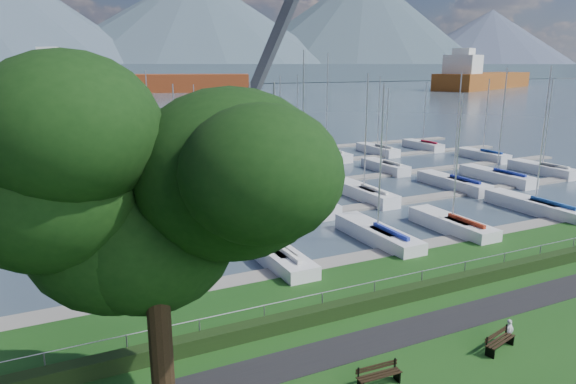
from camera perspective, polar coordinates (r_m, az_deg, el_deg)
path at (r=25.29m, az=15.46°, el=-14.11°), size 160.00×2.00×0.04m
water at (r=280.13m, az=-23.09°, el=10.41°), size 800.00×540.00×0.20m
hedge at (r=26.91m, az=11.82°, el=-11.29°), size 80.00×0.70×0.70m
fence at (r=26.85m, az=11.38°, el=-9.34°), size 80.00×0.04×0.04m
foothill at (r=349.84m, az=-23.88°, el=11.89°), size 900.00×80.00×12.00m
mountains at (r=426.12m, az=-23.88°, el=17.56°), size 1190.00×360.00×115.00m
docks at (r=49.40m, az=-7.09°, el=-0.09°), size 90.00×41.60×0.25m
bench_left at (r=20.65m, az=10.03°, el=-19.39°), size 1.82×0.51×0.85m
bench_right at (r=24.13m, az=22.42°, el=-15.05°), size 1.85×0.85×0.85m
person at (r=24.89m, az=23.41°, el=-13.80°), size 0.46×0.33×1.17m
tree at (r=15.79m, az=-16.12°, el=-0.19°), size 10.66×9.95×12.50m
crane at (r=52.81m, az=-2.17°, el=7.04°), size 7.87×12.86×22.35m
cargo_ship_mid at (r=243.25m, az=-17.68°, el=11.42°), size 100.72×50.72×21.50m
cargo_ship_east at (r=284.85m, az=20.77°, el=11.48°), size 89.96×53.80×21.50m
sailboat_fleet at (r=50.29m, az=-10.79°, el=6.48°), size 74.65×49.50×13.66m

